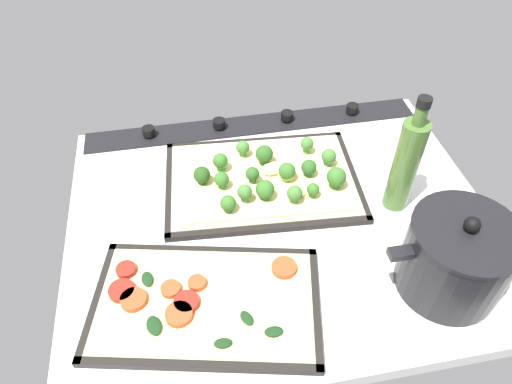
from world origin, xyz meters
TOP-DOWN VIEW (x-y plane):
  - ground_plane at (0.00, 0.00)cm, footprint 78.38×63.86cm
  - stove_control_panel at (0.00, -28.43)cm, footprint 75.24×7.00cm
  - baking_tray_front at (1.73, -9.32)cm, footprint 39.85×28.80cm
  - broccoli_pizza at (1.18, -8.84)cm, footprint 37.28×26.24cm
  - baking_tray_back at (15.80, 16.33)cm, footprint 39.77×29.01cm
  - veggie_pizza_back at (16.52, 16.04)cm, footprint 36.91×26.15cm
  - cooking_pot at (-23.31, 19.29)cm, footprint 23.47×16.60cm
  - oil_bottle at (-22.27, 0.59)cm, footprint 4.69×4.69cm

SIDE VIEW (x-z plane):
  - ground_plane at x=0.00cm, z-range -3.00..0.00cm
  - baking_tray_front at x=1.73cm, z-range -0.29..1.01cm
  - baking_tray_back at x=15.80cm, z-range -0.27..1.03cm
  - stove_control_panel at x=0.00cm, z-range -0.75..1.85cm
  - veggie_pizza_back at x=16.52cm, z-range 0.17..2.07cm
  - broccoli_pizza at x=1.18cm, z-range -0.90..5.09cm
  - cooking_pot at x=-23.31cm, z-range -1.14..14.79cm
  - oil_bottle at x=-22.27cm, z-range -1.88..22.12cm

